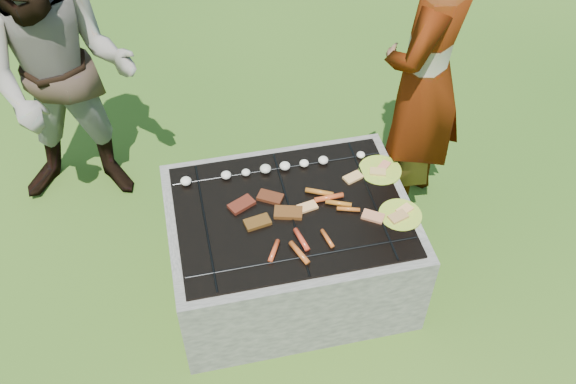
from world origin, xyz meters
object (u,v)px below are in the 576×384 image
plate_far (380,170)px  plate_near (400,215)px  cook (425,79)px  bystander (62,78)px  fire_pit (290,249)px

plate_far → plate_near: bearing=-90.0°
plate_far → plate_near: size_ratio=0.93×
plate_near → cook: (0.32, 0.63, 0.37)m
cook → plate_near: bearing=14.7°
plate_near → bystander: bystander is taller
fire_pit → plate_near: size_ratio=4.68×
fire_pit → plate_far: (0.56, 0.19, 0.33)m
cook → bystander: cook is taller
plate_far → cook: cook is taller
bystander → plate_far: bearing=-16.9°
bystander → fire_pit: bearing=-32.9°
cook → bystander: (-1.99, 0.54, -0.07)m
fire_pit → bystander: 1.63m
bystander → plate_near: bearing=-25.6°
cook → bystander: 2.07m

